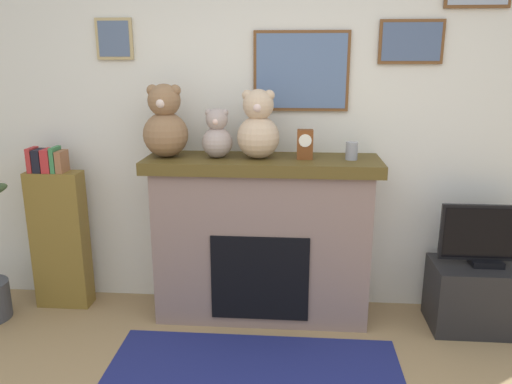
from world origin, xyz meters
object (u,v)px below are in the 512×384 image
Objects in this scene: television at (489,237)px; mantel_clock at (305,144)px; teddy_bear_tan at (165,125)px; teddy_bear_cream at (217,136)px; fireplace at (262,238)px; tv_stand at (481,296)px; bookshelf at (59,234)px; candle_jar at (352,151)px; teddy_bear_brown at (258,128)px.

television is 1.35m from mantel_clock.
teddy_bear_tan reaches higher than teddy_bear_cream.
tv_stand is (1.49, -0.07, -0.35)m from fireplace.
fireplace is at bearing -0.99° from bookshelf.
teddy_bear_cream is (-0.30, -0.02, 0.71)m from fireplace.
teddy_bear_cream is at bearing -179.97° from candle_jar.
candle_jar is at bearing 0.03° from teddy_bear_tan.
television is 1.06m from candle_jar.
television is 1.90m from teddy_bear_cream.
teddy_bear_cream is (-0.88, -0.00, 0.09)m from candle_jar.
teddy_bear_tan is 1.07× the size of teddy_bear_brown.
bookshelf is 1.39m from teddy_bear_cream.
tv_stand is 2.42m from teddy_bear_tan.
candle_jar reaches higher than fireplace.
mantel_clock is at bearing -0.10° from teddy_bear_brown.
fireplace is 4.78× the size of teddy_bear_cream.
bookshelf is 1.16m from teddy_bear_tan.
teddy_bear_cream is (-1.79, 0.06, 0.63)m from television.
bookshelf reaches higher than tv_stand.
teddy_bear_tan is (0.83, -0.04, 0.81)m from bookshelf.
television is (2.97, -0.10, 0.11)m from bookshelf.
teddy_bear_tan is at bearing -179.97° from candle_jar.
mantel_clock reaches higher than candle_jar.
teddy_bear_brown is at bearing -145.25° from fireplace.
candle_jar is at bearing -1.74° from fireplace.
bookshelf is at bearing 178.27° from teddy_bear_brown.
mantel_clock is at bearing -0.07° from teddy_bear_cream.
bookshelf is at bearing 178.04° from television.
tv_stand is 3.49× the size of mantel_clock.
bookshelf is 1.77× the size of tv_stand.
bookshelf is 2.97m from television.
tv_stand is at bearing -1.80° from teddy_bear_cream.
tv_stand is 1.07× the size of television.
mantel_clock is 0.93m from teddy_bear_tan.
candle_jar is 1.24m from teddy_bear_tan.
bookshelf is 2.99m from tv_stand.
mantel_clock is at bearing -1.45° from bookshelf.
fireplace is 8.09× the size of mantel_clock.
bookshelf is 2.47× the size of teddy_bear_tan.
television is 1.93× the size of teddy_bear_cream.
bookshelf is at bearing 178.80° from candle_jar.
teddy_bear_tan reaches higher than mantel_clock.
mantel_clock reaches higher than fireplace.
television is at bearing -2.17° from teddy_bear_brown.
television is (-0.00, -0.00, 0.43)m from tv_stand.
bookshelf is at bearing 178.07° from tv_stand.
bookshelf is 6.17× the size of mantel_clock.
mantel_clock is at bearing -0.03° from teddy_bear_tan.
television is 3.27× the size of mantel_clock.
teddy_bear_brown is (1.45, -0.04, 0.80)m from bookshelf.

